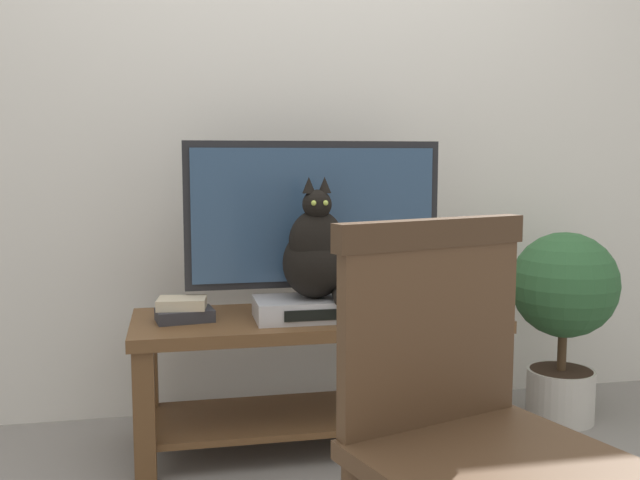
{
  "coord_description": "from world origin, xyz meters",
  "views": [
    {
      "loc": [
        -0.51,
        -2.02,
        1.07
      ],
      "look_at": [
        -0.01,
        0.45,
        0.78
      ],
      "focal_mm": 40.01,
      "sensor_mm": 36.0,
      "label": 1
    }
  ],
  "objects": [
    {
      "name": "tv",
      "position": [
        -0.01,
        0.56,
        0.83
      ],
      "size": [
        0.95,
        0.2,
        0.64
      ],
      "color": "black",
      "rests_on": "tv_stand"
    },
    {
      "name": "cat",
      "position": [
        -0.03,
        0.43,
        0.74
      ],
      "size": [
        0.23,
        0.28,
        0.43
      ],
      "color": "black",
      "rests_on": "media_box"
    },
    {
      "name": "media_box",
      "position": [
        -0.03,
        0.44,
        0.54
      ],
      "size": [
        0.43,
        0.23,
        0.08
      ],
      "color": "#BCBCC1",
      "rests_on": "tv_stand"
    },
    {
      "name": "tv_stand",
      "position": [
        -0.01,
        0.5,
        0.34
      ],
      "size": [
        1.34,
        0.5,
        0.5
      ],
      "color": "brown",
      "rests_on": "ground"
    },
    {
      "name": "back_wall",
      "position": [
        0.0,
        1.0,
        1.4
      ],
      "size": [
        7.0,
        0.12,
        2.8
      ],
      "primitive_type": "cube",
      "color": "silver",
      "rests_on": "ground"
    },
    {
      "name": "potted_plant",
      "position": [
        1.02,
        0.55,
        0.48
      ],
      "size": [
        0.42,
        0.42,
        0.78
      ],
      "color": "beige",
      "rests_on": "ground"
    },
    {
      "name": "book_stack",
      "position": [
        -0.49,
        0.5,
        0.54
      ],
      "size": [
        0.21,
        0.16,
        0.08
      ],
      "color": "#2D2D33",
      "rests_on": "tv_stand"
    },
    {
      "name": "wooden_chair",
      "position": [
        0.06,
        -0.73,
        0.56
      ],
      "size": [
        0.6,
        0.6,
        0.94
      ],
      "color": "#513823",
      "rests_on": "ground"
    }
  ]
}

